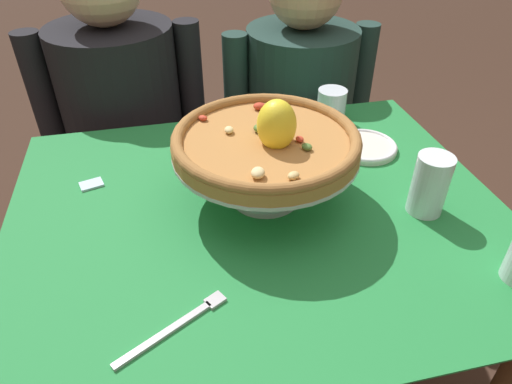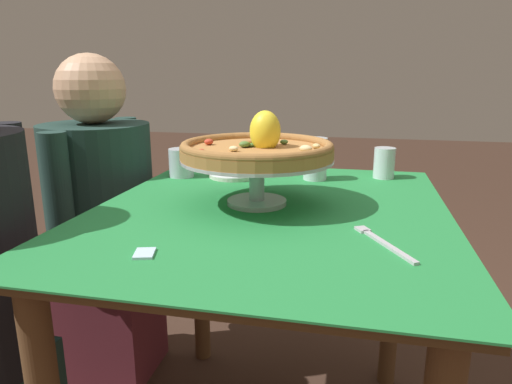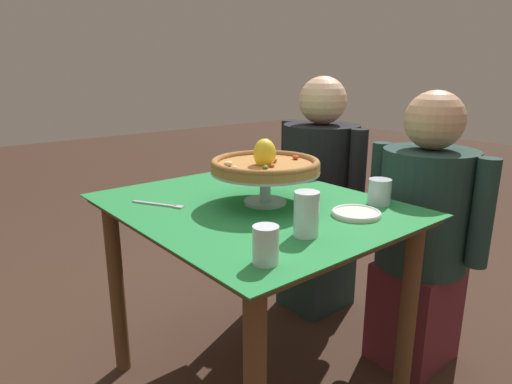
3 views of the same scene
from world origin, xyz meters
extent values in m
cylinder|color=brown|center=(-0.44, -0.35, 0.37)|extent=(0.06, 0.06, 0.74)
cylinder|color=brown|center=(-0.44, 0.35, 0.37)|extent=(0.06, 0.06, 0.74)
cylinder|color=brown|center=(0.44, 0.35, 0.37)|extent=(0.06, 0.06, 0.74)
cube|color=brown|center=(0.00, 0.00, 0.75)|extent=(1.00, 0.82, 0.02)
cube|color=#237F3D|center=(0.00, 0.00, 0.76)|extent=(1.04, 0.86, 0.00)
cylinder|color=#B7B7C1|center=(0.02, 0.04, 0.77)|extent=(0.15, 0.15, 0.01)
cylinder|color=#B7B7C1|center=(0.02, 0.04, 0.83)|extent=(0.04, 0.04, 0.10)
cylinder|color=#B7B7C1|center=(0.02, 0.04, 0.88)|extent=(0.38, 0.38, 0.01)
cylinder|color=#AD753D|center=(0.02, 0.04, 0.90)|extent=(0.38, 0.38, 0.03)
torus|color=olive|center=(0.02, 0.04, 0.92)|extent=(0.38, 0.38, 0.02)
ellipsoid|color=#4C7533|center=(0.09, -0.02, 0.92)|extent=(0.03, 0.03, 0.01)
ellipsoid|color=#4C7533|center=(0.03, 0.05, 0.92)|extent=(0.02, 0.02, 0.01)
ellipsoid|color=#C63D28|center=(0.09, 0.02, 0.92)|extent=(0.02, 0.02, 0.01)
ellipsoid|color=#996B42|center=(0.03, 0.04, 0.92)|extent=(0.03, 0.03, 0.01)
ellipsoid|color=#C63D28|center=(-0.09, 0.15, 0.92)|extent=(0.02, 0.02, 0.01)
ellipsoid|color=beige|center=(-0.04, 0.08, 0.92)|extent=(0.02, 0.03, 0.01)
ellipsoid|color=tan|center=(0.05, 0.02, 0.92)|extent=(0.02, 0.02, 0.01)
ellipsoid|color=#996B42|center=(0.03, 0.07, 0.92)|extent=(0.03, 0.03, 0.02)
ellipsoid|color=#996B42|center=(0.03, 0.03, 0.92)|extent=(0.03, 0.02, 0.01)
ellipsoid|color=tan|center=(0.04, -0.11, 0.92)|extent=(0.03, 0.03, 0.01)
ellipsoid|color=beige|center=(-0.02, -0.09, 0.92)|extent=(0.03, 0.04, 0.02)
ellipsoid|color=#4C7533|center=(0.02, 0.07, 0.92)|extent=(0.03, 0.04, 0.02)
ellipsoid|color=#C63D28|center=(0.04, 0.17, 0.92)|extent=(0.03, 0.03, 0.02)
ellipsoid|color=yellow|center=(0.04, 0.02, 0.95)|extent=(0.11, 0.11, 0.10)
cylinder|color=silver|center=(0.41, -0.29, 0.81)|extent=(0.07, 0.07, 0.10)
cylinder|color=silver|center=(0.41, -0.29, 0.79)|extent=(0.06, 0.06, 0.05)
cylinder|color=silver|center=(0.34, -0.08, 0.83)|extent=(0.07, 0.07, 0.13)
cylinder|color=silver|center=(0.34, -0.08, 0.80)|extent=(0.06, 0.06, 0.07)
cylinder|color=silver|center=(0.29, 0.35, 0.81)|extent=(0.08, 0.08, 0.09)
cylinder|color=silver|center=(0.29, 0.35, 0.78)|extent=(0.07, 0.07, 0.04)
cylinder|color=silver|center=(0.32, 0.18, 0.77)|extent=(0.16, 0.16, 0.01)
torus|color=white|center=(0.32, 0.18, 0.78)|extent=(0.16, 0.16, 0.01)
cube|color=#B7B7C1|center=(-0.22, -0.27, 0.77)|extent=(0.16, 0.10, 0.01)
cube|color=#B7B7C1|center=(-0.13, -0.22, 0.77)|extent=(0.04, 0.04, 0.01)
cube|color=silver|center=(-0.35, 0.17, 0.77)|extent=(0.06, 0.05, 0.00)
cube|color=#1E3833|center=(-0.30, 0.68, 0.21)|extent=(0.28, 0.32, 0.42)
cylinder|color=black|center=(-0.30, 0.68, 0.70)|extent=(0.38, 0.38, 0.54)
sphere|color=beige|center=(-0.30, 0.68, 1.08)|extent=(0.23, 0.23, 0.23)
cylinder|color=black|center=(-0.52, 0.68, 0.74)|extent=(0.08, 0.08, 0.46)
cylinder|color=black|center=(-0.07, 0.68, 0.74)|extent=(0.08, 0.08, 0.46)
cube|color=maroon|center=(0.30, 0.66, 0.22)|extent=(0.28, 0.32, 0.44)
cylinder|color=#1E3833|center=(0.30, 0.66, 0.69)|extent=(0.37, 0.37, 0.48)
sphere|color=tan|center=(0.30, 0.66, 1.04)|extent=(0.23, 0.23, 0.23)
cylinder|color=#1E3833|center=(0.07, 0.65, 0.72)|extent=(0.08, 0.08, 0.41)
cylinder|color=#1E3833|center=(0.52, 0.66, 0.72)|extent=(0.08, 0.08, 0.41)
camera|label=1|loc=(-0.17, -0.74, 1.37)|focal=32.20mm
camera|label=2|loc=(-1.08, -0.20, 1.09)|focal=32.14mm
camera|label=3|loc=(1.17, -0.96, 1.23)|focal=31.20mm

